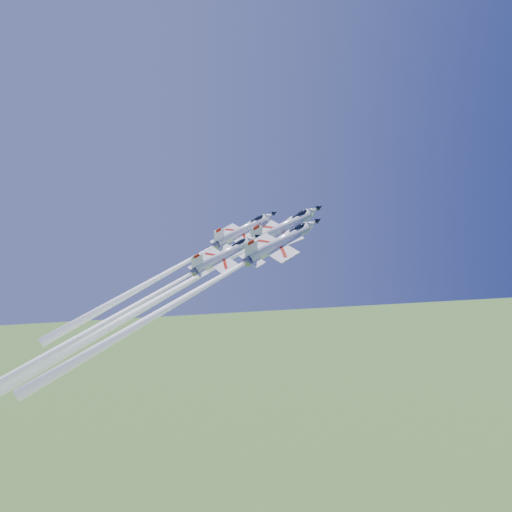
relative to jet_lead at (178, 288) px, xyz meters
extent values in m
cylinder|color=white|center=(21.85, 5.56, 10.35)|extent=(7.08, 7.48, 13.45)
cone|color=white|center=(29.00, 7.38, 13.74)|extent=(3.48, 3.37, 3.65)
cone|color=black|center=(30.67, 7.80, 14.53)|extent=(1.75, 1.70, 1.83)
cone|color=slate|center=(15.25, 3.88, 7.22)|extent=(3.08, 2.91, 2.55)
ellipsoid|color=black|center=(26.23, 6.45, 13.25)|extent=(3.70, 2.30, 2.66)
cube|color=black|center=(24.62, 5.96, 12.78)|extent=(1.29, 0.59, 0.88)
cube|color=white|center=(20.73, 5.36, 9.52)|extent=(7.79, 11.16, 4.76)
cube|color=white|center=(23.74, 7.53, 11.60)|extent=(3.78, 2.21, 2.00)
cube|color=white|center=(24.74, 4.94, 10.89)|extent=(3.78, 2.21, 2.00)
cube|color=white|center=(16.24, 4.17, 7.57)|extent=(4.10, 6.11, 2.55)
cube|color=white|center=(15.94, 3.55, 9.36)|extent=(3.58, 2.02, 4.19)
cube|color=#9D1207|center=(15.74, 3.06, 10.86)|extent=(1.48, 0.72, 1.17)
cube|color=black|center=(22.18, 5.94, 9.43)|extent=(10.34, 3.18, 5.06)
sphere|color=white|center=(14.99, 3.82, 7.10)|extent=(1.21, 1.16, 1.20)
cone|color=white|center=(-9.61, -2.44, -4.57)|extent=(20.62, 22.94, 50.59)
cylinder|color=white|center=(14.25, 9.56, 9.63)|extent=(6.13, 6.47, 11.64)
cone|color=white|center=(20.45, 11.13, 12.56)|extent=(3.01, 2.92, 3.16)
cone|color=black|center=(21.89, 11.50, 13.25)|extent=(1.52, 1.47, 1.59)
cone|color=slate|center=(8.54, 8.10, 6.92)|extent=(2.66, 2.52, 2.21)
ellipsoid|color=black|center=(18.04, 10.32, 12.14)|extent=(3.20, 1.99, 2.30)
cube|color=black|center=(16.66, 9.90, 11.73)|extent=(1.12, 0.51, 0.76)
cube|color=white|center=(13.29, 9.38, 8.91)|extent=(6.74, 9.66, 4.12)
cube|color=white|center=(15.89, 11.26, 10.72)|extent=(3.27, 1.91, 1.73)
cube|color=white|center=(16.75, 9.02, 10.10)|extent=(3.27, 1.91, 1.73)
cube|color=white|center=(9.40, 8.35, 7.22)|extent=(3.55, 5.29, 2.21)
cube|color=white|center=(9.14, 7.82, 8.78)|extent=(3.10, 1.75, 3.62)
cube|color=#9D1207|center=(8.97, 7.40, 10.07)|extent=(1.28, 0.63, 1.02)
cube|color=black|center=(14.55, 9.89, 8.83)|extent=(8.95, 2.75, 4.38)
sphere|color=white|center=(8.32, 8.05, 6.81)|extent=(1.04, 1.01, 1.04)
cone|color=white|center=(-8.15, 3.86, -0.99)|extent=(14.33, 15.84, 34.21)
cylinder|color=white|center=(17.61, -6.84, 8.76)|extent=(6.69, 7.06, 12.70)
cone|color=white|center=(24.37, -5.12, 11.96)|extent=(3.29, 3.19, 3.45)
cone|color=black|center=(25.94, -4.73, 12.71)|extent=(1.66, 1.61, 1.73)
cone|color=slate|center=(11.38, -8.43, 5.80)|extent=(2.91, 2.75, 2.41)
ellipsoid|color=black|center=(21.75, -6.01, 11.50)|extent=(3.50, 2.17, 2.51)
cube|color=black|center=(20.23, -6.47, 11.06)|extent=(1.22, 0.56, 0.83)
cube|color=white|center=(16.56, -7.04, 7.98)|extent=(7.36, 10.55, 4.50)
cube|color=white|center=(19.40, -4.99, 9.95)|extent=(3.57, 2.08, 1.89)
cube|color=white|center=(20.34, -7.43, 9.27)|extent=(3.57, 2.08, 1.89)
cube|color=white|center=(12.32, -8.16, 6.14)|extent=(3.88, 5.77, 2.41)
cube|color=white|center=(12.03, -8.74, 7.83)|extent=(3.38, 1.90, 3.95)
cube|color=#9D1207|center=(11.85, -9.20, 9.24)|extent=(1.40, 0.68, 1.11)
cube|color=black|center=(17.93, -6.48, 7.89)|extent=(9.77, 3.01, 4.78)
sphere|color=white|center=(11.14, -8.49, 5.69)|extent=(1.14, 1.10, 1.13)
cone|color=white|center=(-7.44, -13.22, -3.12)|extent=(16.08, 17.80, 38.54)
cylinder|color=white|center=(8.41, -0.07, 5.80)|extent=(6.03, 6.37, 11.46)
cone|color=white|center=(14.50, 1.48, 8.69)|extent=(2.97, 2.87, 3.11)
cone|color=black|center=(15.92, 1.84, 9.36)|extent=(1.49, 1.45, 1.56)
cone|color=slate|center=(2.78, -1.50, 3.14)|extent=(2.62, 2.48, 2.17)
ellipsoid|color=black|center=(12.14, 0.68, 8.27)|extent=(3.15, 1.96, 2.26)
cube|color=black|center=(10.77, 0.27, 7.87)|extent=(1.10, 0.51, 0.75)
cube|color=white|center=(7.45, -0.24, 5.10)|extent=(6.64, 9.51, 4.06)
cube|color=white|center=(10.02, 1.60, 6.87)|extent=(3.22, 1.88, 1.71)
cube|color=white|center=(10.87, -0.60, 6.26)|extent=(3.22, 1.88, 1.71)
cube|color=white|center=(3.63, -1.26, 3.44)|extent=(3.50, 5.21, 2.18)
cube|color=white|center=(3.37, -1.78, 4.97)|extent=(3.05, 1.72, 3.57)
cube|color=#9D1207|center=(3.20, -2.20, 6.24)|extent=(1.26, 0.62, 1.00)
cube|color=black|center=(8.69, 0.26, 5.02)|extent=(8.81, 2.71, 4.31)
sphere|color=white|center=(2.57, -1.56, 3.03)|extent=(1.03, 0.99, 1.02)
cone|color=white|center=(-20.47, -7.42, -7.89)|extent=(19.08, 21.27, 47.22)
camera|label=1|loc=(-10.39, -105.76, 19.77)|focal=40.00mm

